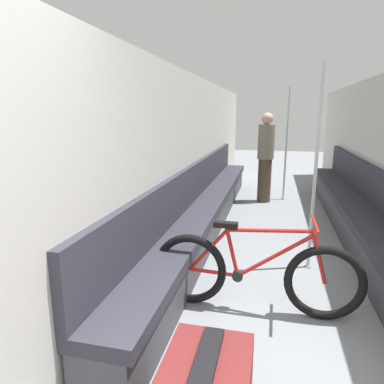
{
  "coord_description": "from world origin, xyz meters",
  "views": [
    {
      "loc": [
        -0.12,
        -0.7,
        1.65
      ],
      "look_at": [
        -1.03,
        3.1,
        0.74
      ],
      "focal_mm": 32.0,
      "sensor_mm": 36.0,
      "label": 1
    }
  ],
  "objects": [
    {
      "name": "wall_left",
      "position": [
        -1.25,
        3.78,
        1.07
      ],
      "size": [
        0.1,
        10.76,
        2.15
      ],
      "primitive_type": "cube",
      "color": "beige",
      "rests_on": "ground"
    },
    {
      "name": "grab_pole_far",
      "position": [
        0.31,
        2.96,
        1.04
      ],
      "size": [
        0.08,
        0.08,
        2.13
      ],
      "color": "gray",
      "rests_on": "ground"
    },
    {
      "name": "grab_pole_near",
      "position": [
        0.11,
        6.01,
        1.04
      ],
      "size": [
        0.08,
        0.08,
        2.13
      ],
      "color": "gray",
      "rests_on": "ground"
    },
    {
      "name": "bench_seat_row_right",
      "position": [
        1.01,
        3.9,
        0.32
      ],
      "size": [
        0.44,
        6.42,
        0.97
      ],
      "color": "#3D3D42",
      "rests_on": "ground"
    },
    {
      "name": "passenger_standing",
      "position": [
        -0.26,
        5.76,
        0.85
      ],
      "size": [
        0.3,
        0.3,
        1.65
      ],
      "rotation": [
        0.0,
        0.0,
        -0.31
      ],
      "color": "#473828",
      "rests_on": "ground"
    },
    {
      "name": "bench_seat_row_left",
      "position": [
        -1.01,
        3.9,
        0.32
      ],
      "size": [
        0.44,
        6.42,
        0.97
      ],
      "color": "#3D3D42",
      "rests_on": "ground"
    },
    {
      "name": "bicycle",
      "position": [
        -0.22,
        1.98,
        0.34
      ],
      "size": [
        1.74,
        0.46,
        0.82
      ],
      "rotation": [
        0.0,
        0.0,
        0.12
      ],
      "color": "black",
      "rests_on": "ground"
    }
  ]
}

